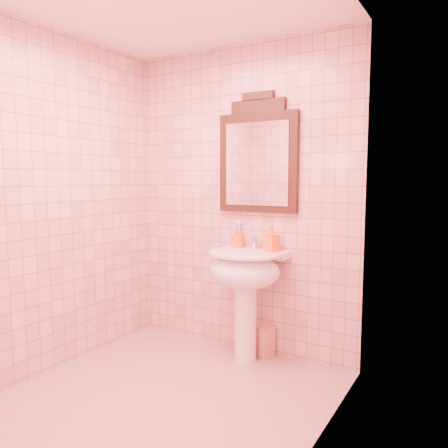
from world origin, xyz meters
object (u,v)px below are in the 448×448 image
Objects in this scene: pedestal_sink at (245,278)px; toothbrush_cup at (238,241)px; towel at (261,340)px; mirror at (258,157)px; soap_dispenser at (272,239)px.

pedestal_sink is 0.35m from toothbrush_cup.
towel is at bearing -2.51° from toothbrush_cup.
mirror is at bearing 90.00° from pedestal_sink.
towel is (-0.11, 0.03, -0.84)m from soap_dispenser.
mirror is 3.79× the size of towel.
soap_dispenser is at bearing -17.80° from towel.
toothbrush_cup is (-0.16, 0.18, 0.26)m from pedestal_sink.
soap_dispenser reaches higher than towel.
pedestal_sink reaches higher than towel.
soap_dispenser is (0.32, -0.04, 0.04)m from toothbrush_cup.
pedestal_sink is 0.92× the size of mirror.
toothbrush_cup is 0.33m from soap_dispenser.
soap_dispenser is 0.84m from towel.
pedestal_sink is at bearing -118.98° from soap_dispenser.
mirror is 4.64× the size of toothbrush_cup.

